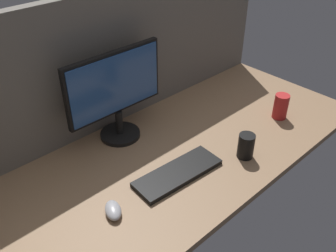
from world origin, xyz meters
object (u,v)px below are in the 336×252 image
Objects in this scene: mug_red_plastic at (281,106)px; mouse at (113,210)px; monitor at (116,91)px; keyboard at (178,173)px; mug_black_travel at (246,146)px.

mouse is at bearing 177.16° from mug_red_plastic.
mug_red_plastic is (96.37, -4.77, 4.47)cm from mouse.
monitor is 3.78× the size of mug_red_plastic.
mouse is (-30.25, -36.63, -21.07)cm from monitor.
mouse reaches higher than keyboard.
mug_red_plastic reaches higher than mug_black_travel.
mouse is 60.92cm from mug_black_travel.
keyboard is 3.00× the size of mug_red_plastic.
mug_red_plastic reaches higher than keyboard.
monitor reaches higher than keyboard.
mouse is at bearing -178.07° from keyboard.
mug_red_plastic is at bearing 21.59° from mouse.
keyboard is 30.73cm from mouse.
mug_black_travel is (59.63, -11.88, 3.74)cm from mouse.
keyboard is at bearing -89.30° from monitor.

